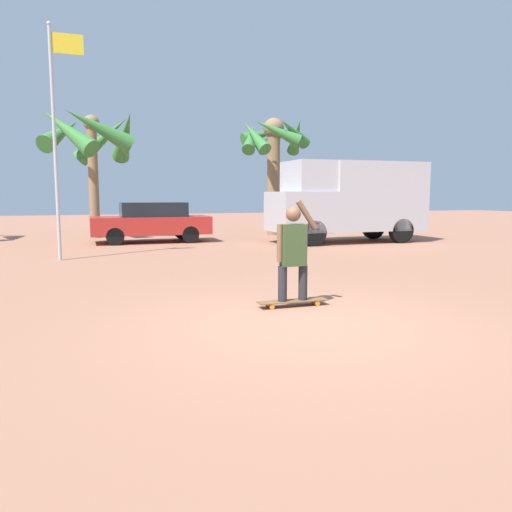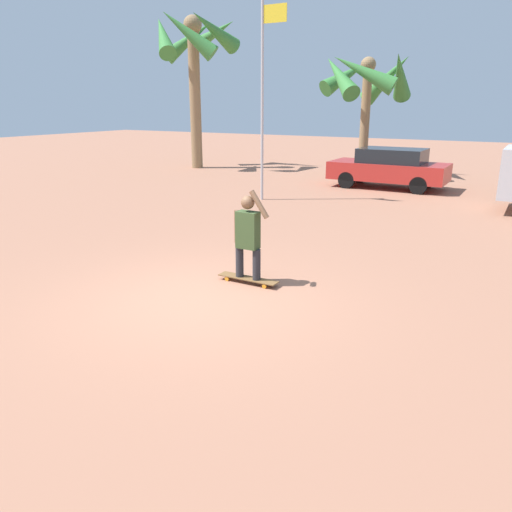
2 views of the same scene
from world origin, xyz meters
The scene contains 8 objects.
ground_plane centered at (0.00, 0.00, 0.00)m, with size 80.00×80.00×0.00m, color #A36B51.
skateboard centered at (0.27, 1.07, 0.08)m, with size 1.13×0.23×0.09m.
person_skateboarder centered at (0.27, 1.07, 0.92)m, with size 0.67×0.23×1.58m.
camper_van centered at (6.45, 10.30, 1.60)m, with size 5.66×2.14×2.92m.
parked_car_red centered at (-0.46, 12.62, 0.77)m, with size 4.24×1.83×1.46m.
palm_tree_near_van centered at (4.98, 14.32, 3.86)m, with size 3.10×3.18×5.01m.
palm_tree_center_background centered at (-2.38, 15.30, 4.02)m, with size 3.97×4.14×5.20m.
flagpole centered at (-3.37, 8.21, 3.43)m, with size 0.87×0.12×6.10m.
Camera 1 is at (-2.76, -6.00, 1.74)m, focal length 35.00 mm.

